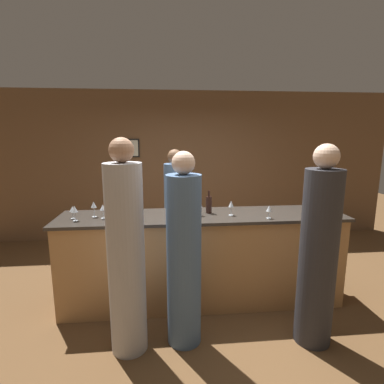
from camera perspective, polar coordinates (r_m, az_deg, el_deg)
The scene contains 16 objects.
ground_plane at distance 3.91m, azimuth 1.91°, elevation -19.87°, with size 14.00×14.00×0.00m, color brown.
back_wall at distance 5.78m, azimuth -1.10°, elevation 4.96°, with size 8.00×0.08×2.80m.
bar_counter at distance 3.66m, azimuth 1.97°, elevation -12.52°, with size 3.30×0.70×1.09m.
bartender at distance 4.28m, azimuth -3.17°, elevation -4.77°, with size 0.31×0.31×1.80m.
guest_0 at distance 2.80m, azimuth -12.44°, elevation -11.79°, with size 0.33×0.33×1.98m.
guest_1 at distance 3.09m, azimuth 22.91°, elevation -10.81°, with size 0.34×0.34×1.92m.
guest_2 at distance 2.86m, azimuth -1.55°, elevation -12.29°, with size 0.32×0.32×1.86m.
wine_bottle_0 at distance 3.53m, azimuth 3.22°, elevation -2.33°, with size 0.07×0.07×0.27m.
wine_glass_0 at distance 3.40m, azimuth 14.46°, elevation -3.14°, with size 0.06×0.06×0.15m.
wine_glass_1 at distance 3.53m, azimuth -21.82°, elevation -3.11°, with size 0.06×0.06×0.14m.
wine_glass_2 at distance 3.43m, azimuth -16.62°, elevation -2.92°, with size 0.07×0.07×0.16m.
wine_glass_3 at distance 3.75m, azimuth 25.19°, elevation -2.17°, with size 0.07×0.07×0.18m.
wine_glass_4 at distance 3.52m, azimuth -18.22°, elevation -2.43°, with size 0.06×0.06×0.18m.
wine_glass_5 at distance 3.40m, azimuth 1.37°, elevation -2.41°, with size 0.08×0.08×0.17m.
wine_glass_6 at distance 3.43m, azimuth -21.48°, elevation -3.14°, with size 0.07×0.07×0.17m.
wine_glass_7 at distance 3.45m, azimuth 7.47°, elevation -2.38°, with size 0.06×0.06×0.17m.
Camera 1 is at (-0.44, -3.33, 2.00)m, focal length 28.00 mm.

